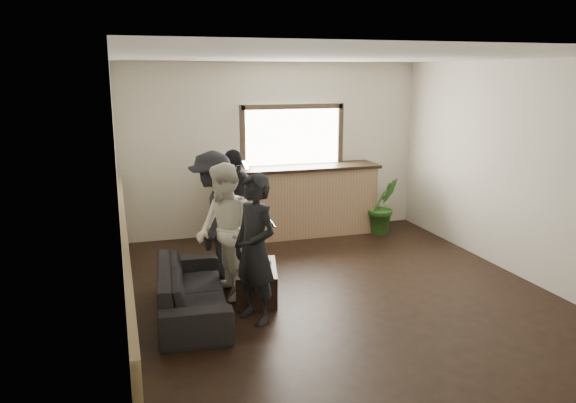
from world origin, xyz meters
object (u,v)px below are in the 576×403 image
object	(u,v)px
cup_a	(248,257)
person_a	(255,249)
person_c	(214,215)
person_b	(225,232)
sofa	(192,289)
potted_plant	(383,206)
person_d	(236,204)
coffee_table	(257,282)
bar_counter	(297,197)
cup_b	(267,265)

from	to	relation	value
cup_a	person_a	world-z (taller)	person_a
person_a	person_c	size ratio (longest dim) A/B	0.97
person_a	person_b	xyz separation A→B (m)	(-0.18, 0.73, 0.00)
sofa	potted_plant	distance (m)	4.16
cup_a	person_d	xyz separation A→B (m)	(0.12, 1.28, 0.37)
coffee_table	potted_plant	bearing A→B (deg)	37.24
sofa	cup_a	world-z (taller)	sofa
cup_a	person_b	bearing A→B (deg)	-154.29
potted_plant	coffee_table	bearing A→B (deg)	-142.76
coffee_table	person_d	distance (m)	1.64
bar_counter	person_c	bearing A→B (deg)	-136.41
bar_counter	cup_b	bearing A→B (deg)	-115.17
cup_b	person_b	bearing A→B (deg)	154.67
person_b	sofa	bearing A→B (deg)	-65.25
person_c	person_d	world-z (taller)	person_c
sofa	potted_plant	bearing A→B (deg)	-52.14
cup_b	potted_plant	xyz separation A→B (m)	(2.58, 2.16, 0.05)
person_a	person_d	distance (m)	2.17
potted_plant	person_a	size ratio (longest dim) A/B	0.58
bar_counter	person_d	bearing A→B (deg)	-144.08
cup_b	person_c	xyz separation A→B (m)	(-0.46, 0.96, 0.41)
sofa	person_c	world-z (taller)	person_c
sofa	coffee_table	distance (m)	0.84
sofa	potted_plant	xyz separation A→B (m)	(3.48, 2.26, 0.20)
person_a	person_c	distance (m)	1.48
coffee_table	person_d	bearing A→B (deg)	86.85
bar_counter	person_d	xyz separation A→B (m)	(-1.20, -0.87, 0.15)
cup_a	person_c	world-z (taller)	person_c
cup_a	cup_b	bearing A→B (deg)	-68.83
cup_b	person_d	world-z (taller)	person_d
person_d	sofa	bearing A→B (deg)	32.99
coffee_table	person_b	size ratio (longest dim) A/B	0.52
bar_counter	cup_b	world-z (taller)	bar_counter
person_c	person_d	xyz separation A→B (m)	(0.43, 0.69, -0.04)
sofa	cup_a	xyz separation A→B (m)	(0.76, 0.47, 0.15)
bar_counter	person_a	world-z (taller)	bar_counter
person_a	person_b	size ratio (longest dim) A/B	1.00
coffee_table	person_a	bearing A→B (deg)	-104.74
cup_b	person_d	bearing A→B (deg)	90.76
person_b	person_d	world-z (taller)	person_b
bar_counter	sofa	world-z (taller)	bar_counter
bar_counter	cup_a	world-z (taller)	bar_counter
sofa	bar_counter	bearing A→B (deg)	-33.70
sofa	person_c	size ratio (longest dim) A/B	1.12
cup_b	person_d	distance (m)	1.68
potted_plant	sofa	bearing A→B (deg)	-146.97
cup_b	bar_counter	bearing A→B (deg)	64.83
sofa	coffee_table	xyz separation A→B (m)	(0.80, 0.23, -0.08)
coffee_table	cup_a	xyz separation A→B (m)	(-0.04, 0.25, 0.24)
cup_a	potted_plant	size ratio (longest dim) A/B	0.14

